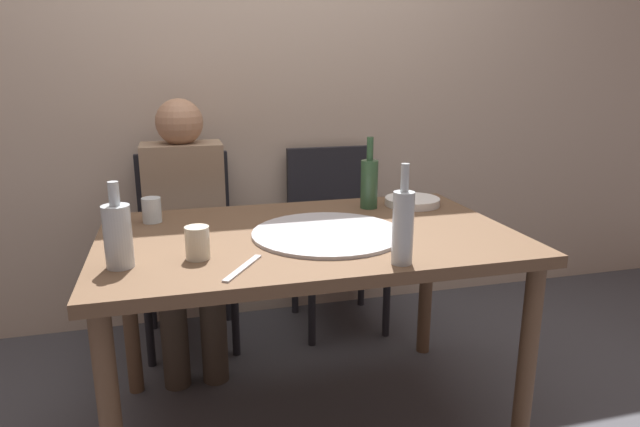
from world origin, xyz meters
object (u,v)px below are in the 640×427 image
object	(u,v)px
plate_stack	(412,201)
guest_in_sweater	(186,219)
dining_table	(309,255)
wine_bottle	(369,182)
tumbler_far	(197,243)
beer_bottle	(118,234)
pizza_tray	(328,233)
tumbler_near	(152,210)
chair_left	(187,236)
water_bottle	(403,226)
table_knife	(243,268)
chair_right	(335,225)

from	to	relation	value
plate_stack	guest_in_sweater	world-z (taller)	guest_in_sweater
dining_table	wine_bottle	bearing A→B (deg)	40.35
tumbler_far	beer_bottle	bearing A→B (deg)	-175.80
wine_bottle	guest_in_sweater	size ratio (longest dim) A/B	0.25
dining_table	pizza_tray	xyz separation A→B (m)	(0.06, -0.05, 0.09)
beer_bottle	guest_in_sweater	world-z (taller)	guest_in_sweater
dining_table	guest_in_sweater	xyz separation A→B (m)	(-0.40, 0.69, -0.02)
dining_table	tumbler_near	bearing A→B (deg)	152.36
guest_in_sweater	tumbler_near	bearing A→B (deg)	73.14
beer_bottle	chair_left	world-z (taller)	beer_bottle
pizza_tray	dining_table	bearing A→B (deg)	140.12
wine_bottle	water_bottle	xyz separation A→B (m)	(-0.13, -0.64, 0.01)
pizza_tray	guest_in_sweater	bearing A→B (deg)	121.79
beer_bottle	water_bottle	world-z (taller)	water_bottle
beer_bottle	chair_left	xyz separation A→B (m)	(0.20, 1.03, -0.33)
tumbler_near	water_bottle	bearing A→B (deg)	-42.10
table_knife	tumbler_near	bearing A→B (deg)	56.97
tumbler_near	beer_bottle	bearing A→B (deg)	-99.24
water_bottle	chair_left	world-z (taller)	water_bottle
tumbler_far	chair_left	xyz separation A→B (m)	(-0.02, 1.02, -0.29)
table_knife	plate_stack	bearing A→B (deg)	-21.16
plate_stack	table_knife	distance (m)	0.96
pizza_tray	chair_left	xyz separation A→B (m)	(-0.46, 0.89, -0.24)
plate_stack	table_knife	size ratio (longest dim) A/B	1.03
beer_bottle	chair_left	distance (m)	1.10
wine_bottle	tumbler_far	bearing A→B (deg)	-147.51
dining_table	pizza_tray	world-z (taller)	pizza_tray
water_bottle	guest_in_sweater	world-z (taller)	guest_in_sweater
tumbler_near	chair_left	bearing A→B (deg)	77.49
tumbler_far	pizza_tray	bearing A→B (deg)	16.46
beer_bottle	chair_right	world-z (taller)	beer_bottle
dining_table	chair_left	world-z (taller)	chair_left
chair_left	guest_in_sweater	world-z (taller)	guest_in_sweater
pizza_tray	chair_right	world-z (taller)	chair_right
pizza_tray	beer_bottle	distance (m)	0.68
plate_stack	chair_left	distance (m)	1.10
chair_right	guest_in_sweater	xyz separation A→B (m)	(-0.74, -0.15, 0.13)
tumbler_near	plate_stack	bearing A→B (deg)	-0.40
wine_bottle	chair_right	world-z (taller)	wine_bottle
dining_table	tumbler_far	xyz separation A→B (m)	(-0.38, -0.18, 0.13)
beer_bottle	pizza_tray	bearing A→B (deg)	12.49
water_bottle	guest_in_sweater	bearing A→B (deg)	119.09
beer_bottle	plate_stack	size ratio (longest dim) A/B	1.11
pizza_tray	tumbler_near	world-z (taller)	tumbler_near
tumbler_far	chair_right	world-z (taller)	chair_right
dining_table	chair_right	size ratio (longest dim) A/B	1.57
wine_bottle	beer_bottle	xyz separation A→B (m)	(-0.92, -0.46, -0.01)
wine_bottle	pizza_tray	bearing A→B (deg)	-129.64
dining_table	tumbler_far	world-z (taller)	tumbler_far
beer_bottle	guest_in_sweater	size ratio (longest dim) A/B	0.21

